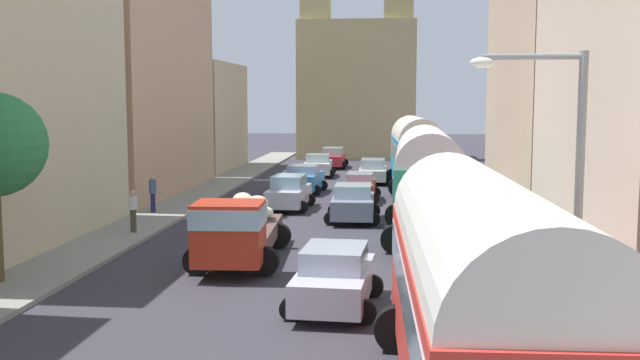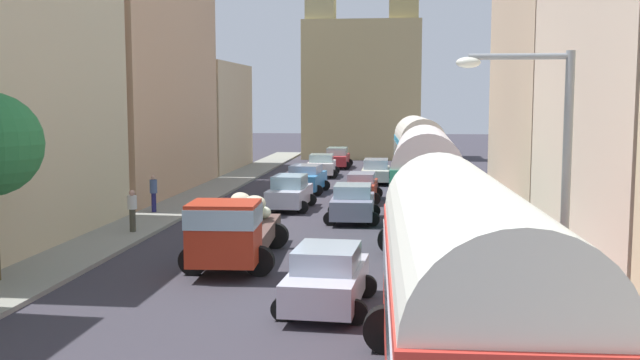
# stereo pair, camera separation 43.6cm
# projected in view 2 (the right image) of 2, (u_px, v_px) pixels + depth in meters

# --- Properties ---
(ground_plane) EXTENTS (154.00, 154.00, 0.00)m
(ground_plane) POSITION_uv_depth(u_px,v_px,m) (328.00, 208.00, 35.68)
(ground_plane) COLOR #37343D
(sidewalk_left) EXTENTS (2.50, 70.00, 0.14)m
(sidewalk_left) POSITION_uv_depth(u_px,v_px,m) (183.00, 204.00, 36.47)
(sidewalk_left) COLOR gray
(sidewalk_left) RESTS_ON ground
(sidewalk_right) EXTENTS (2.50, 70.00, 0.14)m
(sidewalk_right) POSITION_uv_depth(u_px,v_px,m) (478.00, 209.00, 34.87)
(sidewalk_right) COLOR #B2A2A3
(sidewalk_right) RESTS_ON ground
(building_left_2) EXTENTS (4.78, 14.95, 14.42)m
(building_left_2) POSITION_uv_depth(u_px,v_px,m) (144.00, 64.00, 40.32)
(building_left_2) COLOR tan
(building_left_2) RESTS_ON ground
(building_left_3) EXTENTS (4.19, 10.97, 7.89)m
(building_left_3) POSITION_uv_depth(u_px,v_px,m) (209.00, 117.00, 53.95)
(building_left_3) COLOR #C9AF88
(building_left_3) RESTS_ON ground
(building_right_2) EXTENTS (4.38, 13.96, 11.87)m
(building_right_2) POSITION_uv_depth(u_px,v_px,m) (554.00, 85.00, 34.34)
(building_right_2) COLOR tan
(building_right_2) RESTS_ON ground
(distant_church) EXTENTS (10.33, 6.35, 20.33)m
(distant_church) POSITION_uv_depth(u_px,v_px,m) (362.00, 78.00, 65.20)
(distant_church) COLOR tan
(distant_church) RESTS_ON ground
(parked_bus_0) EXTENTS (3.55, 10.06, 4.09)m
(parked_bus_0) POSITION_uv_depth(u_px,v_px,m) (462.00, 286.00, 11.92)
(parked_bus_0) COLOR red
(parked_bus_0) RESTS_ON ground
(parked_bus_1) EXTENTS (3.36, 8.47, 4.21)m
(parked_bus_1) POSITION_uv_depth(u_px,v_px,m) (425.00, 179.00, 27.22)
(parked_bus_1) COLOR #2C9973
(parked_bus_1) RESTS_ON ground
(parked_bus_2) EXTENTS (3.57, 8.82, 4.26)m
(parked_bus_2) POSITION_uv_depth(u_px,v_px,m) (418.00, 150.00, 42.20)
(parked_bus_2) COLOR teal
(parked_bus_2) RESTS_ON ground
(cargo_truck_0) EXTENTS (3.11, 6.97, 2.27)m
(cargo_truck_0) POSITION_uv_depth(u_px,v_px,m) (234.00, 229.00, 23.21)
(cargo_truck_0) COLOR #AE2D17
(cargo_truck_0) RESTS_ON ground
(car_0) EXTENTS (2.33, 4.08, 1.65)m
(car_0) POSITION_uv_depth(u_px,v_px,m) (290.00, 192.00, 35.11)
(car_0) COLOR silver
(car_0) RESTS_ON ground
(car_1) EXTENTS (2.55, 3.91, 1.59)m
(car_1) POSITION_uv_depth(u_px,v_px,m) (306.00, 179.00, 41.28)
(car_1) COLOR #3C8DCE
(car_1) RESTS_ON ground
(car_2) EXTENTS (2.45, 3.84, 1.54)m
(car_2) POSITION_uv_depth(u_px,v_px,m) (322.00, 165.00, 49.92)
(car_2) COLOR silver
(car_2) RESTS_ON ground
(car_3) EXTENTS (2.27, 4.27, 1.58)m
(car_3) POSITION_uv_depth(u_px,v_px,m) (337.00, 158.00, 56.24)
(car_3) COLOR #B1292D
(car_3) RESTS_ON ground
(car_4) EXTENTS (2.46, 4.00, 1.60)m
(car_4) POSITION_uv_depth(u_px,v_px,m) (327.00, 278.00, 18.45)
(car_4) COLOR silver
(car_4) RESTS_ON ground
(car_5) EXTENTS (2.41, 3.74, 1.62)m
(car_5) POSITION_uv_depth(u_px,v_px,m) (353.00, 203.00, 31.61)
(car_5) COLOR gray
(car_5) RESTS_ON ground
(car_6) EXTENTS (2.15, 3.87, 1.49)m
(car_6) POSITION_uv_depth(u_px,v_px,m) (361.00, 187.00, 37.87)
(car_6) COLOR #A93624
(car_6) RESTS_ON ground
(car_7) EXTENTS (2.30, 4.26, 1.52)m
(car_7) POSITION_uv_depth(u_px,v_px,m) (376.00, 171.00, 46.14)
(car_7) COLOR beige
(car_7) RESTS_ON ground
(pedestrian_0) EXTENTS (0.40, 0.40, 1.83)m
(pedestrian_0) POSITION_uv_depth(u_px,v_px,m) (154.00, 192.00, 33.36)
(pedestrian_0) COLOR #1D1C52
(pedestrian_0) RESTS_ON ground
(pedestrian_1) EXTENTS (0.44, 0.44, 1.78)m
(pedestrian_1) POSITION_uv_depth(u_px,v_px,m) (132.00, 209.00, 28.42)
(pedestrian_1) COLOR #454335
(pedestrian_1) RESTS_ON ground
(streetlamp_near) EXTENTS (2.07, 0.28, 6.14)m
(streetlamp_near) POSITION_uv_depth(u_px,v_px,m) (548.00, 186.00, 13.10)
(streetlamp_near) COLOR gray
(streetlamp_near) RESTS_ON ground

